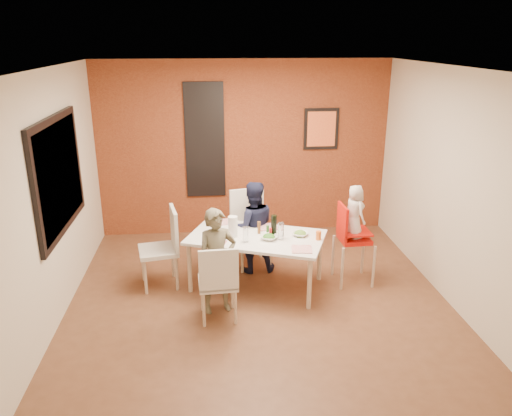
{
  "coord_description": "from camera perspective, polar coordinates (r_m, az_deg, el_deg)",
  "views": [
    {
      "loc": [
        -0.55,
        -5.35,
        3.02
      ],
      "look_at": [
        0.0,
        0.3,
        1.05
      ],
      "focal_mm": 35.0,
      "sensor_mm": 36.0,
      "label": 1
    }
  ],
  "objects": [
    {
      "name": "salad_bowl_b",
      "position": [
        6.18,
        5.08,
        -2.97
      ],
      "size": [
        0.25,
        0.25,
        0.05
      ],
      "primitive_type": "imported",
      "rotation": [
        0.0,
        0.0,
        -0.4
      ],
      "color": "white",
      "rests_on": "dining_table"
    },
    {
      "name": "child_far",
      "position": [
        6.6,
        -0.39,
        -2.18
      ],
      "size": [
        0.63,
        0.5,
        1.24
      ],
      "primitive_type": "imported",
      "rotation": [
        0.0,
        0.0,
        3.19
      ],
      "color": "#161931",
      "rests_on": "ground"
    },
    {
      "name": "chair_near",
      "position": [
        5.48,
        -4.33,
        -8.18
      ],
      "size": [
        0.44,
        0.44,
        0.91
      ],
      "rotation": [
        0.0,
        0.0,
        3.2
      ],
      "color": "beige",
      "rests_on": "ground"
    },
    {
      "name": "wall_front",
      "position": [
        3.56,
        4.0,
        -8.83
      ],
      "size": [
        4.5,
        0.02,
        2.7
      ],
      "primitive_type": "cube",
      "color": "beige",
      "rests_on": "ground"
    },
    {
      "name": "plate_far_left",
      "position": [
        6.6,
        -3.78,
        -1.62
      ],
      "size": [
        0.26,
        0.26,
        0.01
      ],
      "primitive_type": "cube",
      "rotation": [
        0.0,
        0.0,
        0.23
      ],
      "color": "white",
      "rests_on": "dining_table"
    },
    {
      "name": "dining_table",
      "position": [
        6.18,
        0.03,
        -3.74
      ],
      "size": [
        1.85,
        1.44,
        0.68
      ],
      "rotation": [
        0.0,
        0.0,
        -0.37
      ],
      "color": "white",
      "rests_on": "ground"
    },
    {
      "name": "chair_left",
      "position": [
        6.33,
        -10.34,
        -4.0
      ],
      "size": [
        0.55,
        0.55,
        1.01
      ],
      "rotation": [
        0.0,
        0.0,
        4.9
      ],
      "color": "beige",
      "rests_on": "ground"
    },
    {
      "name": "art_print_canvas",
      "position": [
        7.86,
        7.49,
        8.94
      ],
      "size": [
        0.44,
        0.01,
        0.54
      ],
      "primitive_type": "cube",
      "color": "orange",
      "rests_on": "wall_back"
    },
    {
      "name": "glassblock_strip",
      "position": [
        7.72,
        -5.86,
        7.67
      ],
      "size": [
        0.55,
        0.03,
        1.7
      ],
      "primitive_type": "cube",
      "color": "silver",
      "rests_on": "wall_back"
    },
    {
      "name": "plate_near_left",
      "position": [
        5.95,
        -4.62,
        -4.03
      ],
      "size": [
        0.28,
        0.28,
        0.01
      ],
      "primitive_type": "cube",
      "rotation": [
        0.0,
        0.0,
        -0.31
      ],
      "color": "white",
      "rests_on": "dining_table"
    },
    {
      "name": "chair_far",
      "position": [
        6.84,
        -0.75,
        -1.75
      ],
      "size": [
        0.58,
        0.58,
        1.04
      ],
      "rotation": [
        0.0,
        0.0,
        0.23
      ],
      "color": "beige",
      "rests_on": "ground"
    },
    {
      "name": "plate_near_right",
      "position": [
        5.79,
        5.26,
        -4.71
      ],
      "size": [
        0.26,
        0.26,
        0.01
      ],
      "primitive_type": "cube",
      "rotation": [
        0.0,
        0.0,
        -0.13
      ],
      "color": "white",
      "rests_on": "dining_table"
    },
    {
      "name": "high_chair",
      "position": [
        6.39,
        10.79,
        -3.19
      ],
      "size": [
        0.46,
        0.46,
        1.04
      ],
      "rotation": [
        0.0,
        0.0,
        1.61
      ],
      "color": "red",
      "rests_on": "ground"
    },
    {
      "name": "picture_window_pane",
      "position": [
        5.98,
        -21.49,
        3.55
      ],
      "size": [
        0.02,
        1.55,
        1.15
      ],
      "primitive_type": "cube",
      "color": "black",
      "rests_on": "wall_left"
    },
    {
      "name": "paper_towel_roll",
      "position": [
        6.1,
        -2.67,
        -2.13
      ],
      "size": [
        0.12,
        0.12,
        0.26
      ],
      "primitive_type": "cylinder",
      "color": "white",
      "rests_on": "dining_table"
    },
    {
      "name": "condiment_red",
      "position": [
        6.07,
        1.67,
        -2.88
      ],
      "size": [
        0.03,
        0.03,
        0.13
      ],
      "primitive_type": "cylinder",
      "color": "red",
      "rests_on": "dining_table"
    },
    {
      "name": "wall_back",
      "position": [
        7.8,
        -1.39,
        6.76
      ],
      "size": [
        4.5,
        0.02,
        2.7
      ],
      "primitive_type": "cube",
      "color": "beige",
      "rests_on": "ground"
    },
    {
      "name": "child_near",
      "position": [
        5.65,
        -4.46,
        -6.09
      ],
      "size": [
        0.51,
        0.4,
        1.23
      ],
      "primitive_type": "imported",
      "rotation": [
        0.0,
        0.0,
        0.27
      ],
      "color": "brown",
      "rests_on": "ground"
    },
    {
      "name": "ceiling",
      "position": [
        5.39,
        0.32,
        15.74
      ],
      "size": [
        4.5,
        4.5,
        0.02
      ],
      "primitive_type": "cube",
      "color": "white",
      "rests_on": "wall_back"
    },
    {
      "name": "wall_right",
      "position": [
        6.26,
        21.25,
        2.35
      ],
      "size": [
        0.02,
        4.5,
        2.7
      ],
      "primitive_type": "cube",
      "color": "beige",
      "rests_on": "ground"
    },
    {
      "name": "art_print_frame",
      "position": [
        7.88,
        7.46,
        8.96
      ],
      "size": [
        0.54,
        0.03,
        0.64
      ],
      "primitive_type": "cube",
      "color": "black",
      "rests_on": "wall_back"
    },
    {
      "name": "wine_glass_b",
      "position": [
        6.03,
        2.85,
        -2.66
      ],
      "size": [
        0.07,
        0.07,
        0.21
      ],
      "primitive_type": "cylinder",
      "color": "white",
      "rests_on": "dining_table"
    },
    {
      "name": "plate_far_mid",
      "position": [
        6.42,
        1.41,
        -2.17
      ],
      "size": [
        0.27,
        0.27,
        0.01
      ],
      "primitive_type": "cube",
      "rotation": [
        0.0,
        0.0,
        0.13
      ],
      "color": "silver",
      "rests_on": "dining_table"
    },
    {
      "name": "brick_accent_wall",
      "position": [
        7.78,
        -1.38,
        6.73
      ],
      "size": [
        4.5,
        0.02,
        2.7
      ],
      "primitive_type": "cube",
      "color": "maroon",
      "rests_on": "ground"
    },
    {
      "name": "toddler",
      "position": [
        6.29,
        11.22,
        -0.41
      ],
      "size": [
        0.31,
        0.38,
        0.68
      ],
      "primitive_type": "imported",
      "rotation": [
        0.0,
        0.0,
        1.9
      ],
      "color": "beige",
      "rests_on": "high_chair"
    },
    {
      "name": "sippy_cup",
      "position": [
        6.07,
        7.15,
        -3.14
      ],
      "size": [
        0.06,
        0.06,
        0.11
      ],
      "primitive_type": "cylinder",
      "color": "orange",
      "rests_on": "dining_table"
    },
    {
      "name": "glassblock_surround",
      "position": [
        7.71,
        -5.86,
        7.66
      ],
      "size": [
        0.6,
        0.03,
        1.76
      ],
      "primitive_type": "cube",
      "color": "black",
      "rests_on": "wall_back"
    },
    {
      "name": "wall_left",
      "position": [
        5.86,
        -22.18,
        1.13
      ],
      "size": [
        0.02,
        4.5,
        2.7
      ],
      "primitive_type": "cube",
      "color": "beige",
      "rests_on": "ground"
    },
    {
      "name": "wine_bottle",
      "position": [
        6.1,
        2.06,
        -2.05
      ],
      "size": [
        0.07,
        0.07,
        0.27
      ],
      "primitive_type": "cylinder",
      "color": "black",
      "rests_on": "dining_table"
    },
    {
      "name": "picture_window_frame",
      "position": [
        5.98,
        -21.63,
        3.55
      ],
      "size": [
        0.05,
        1.7,
        1.3
      ],
      "primitive_type": "cube",
      "color": "black",
      "rests_on": "wall_left"
    },
    {
      "name": "ground",
      "position": [
        6.17,
        0.27,
        -10.18
      ],
      "size": [
        4.5,
        4.5,
        0.0
      ],
      "primitive_type": "plane",
      "color": "brown",
      "rests_on": "ground"
    },
    {
      "name": "salad_bowl_a",
      "position": [
        6.05,
        1.49,
        -3.38
      ],
      "size": [
        0.26,
        0.26,
        0.05
      ],
      "primitive_type": "imported",
      "rotation": [
        0.0,
        0.0,
        -0.37
      ],
      "color": "white",
      "rests_on": "dining_table"
    },
    {
      "name": "wine_glass_a",
      "position": [
        5.95,
        -1.2,
        -3.04
      ],
      "size": [
        0.07,
        0.07,
        0.19
      ],
      "primitive_type": "cylinder",
      "color": "white",
      "rests_on": "dining_table"
    },
    {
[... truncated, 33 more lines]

